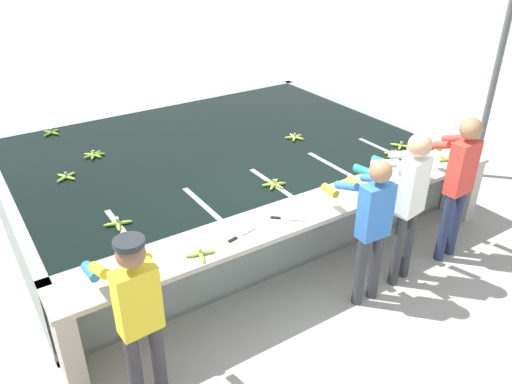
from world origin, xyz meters
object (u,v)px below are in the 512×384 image
object	(u,v)px
banana_bunch_floating_5	(118,223)
knife_0	(238,236)
banana_bunch_floating_0	(51,133)
banana_bunch_ledge_1	(200,253)
support_post_right	(496,73)
worker_0	(137,309)
banana_bunch_floating_2	(274,184)
banana_bunch_floating_3	(401,146)
knife_1	(283,218)
banana_bunch_floating_1	(395,155)
banana_bunch_floating_6	(66,177)
banana_bunch_floating_4	(295,137)
worker_3	(458,176)
banana_bunch_ledge_0	(449,160)
worker_1	(371,220)
worker_2	(408,196)
banana_bunch_floating_7	(94,155)

from	to	relation	value
banana_bunch_floating_5	knife_0	bearing A→B (deg)	-43.86
banana_bunch_floating_0	banana_bunch_ledge_1	xyz separation A→B (m)	(0.39, -3.71, 0.00)
banana_bunch_floating_0	support_post_right	distance (m)	6.29
banana_bunch_floating_0	worker_0	bearing A→B (deg)	-94.91
banana_bunch_floating_2	banana_bunch_floating_3	size ratio (longest dim) A/B	1.11
banana_bunch_floating_2	knife_1	size ratio (longest dim) A/B	1.01
banana_bunch_floating_1	knife_0	xyz separation A→B (m)	(-2.62, -0.50, -0.01)
banana_bunch_floating_6	knife_1	distance (m)	2.61
banana_bunch_floating_4	banana_bunch_ledge_1	bearing A→B (deg)	-143.68
worker_3	banana_bunch_ledge_1	xyz separation A→B (m)	(-2.93, 0.43, -0.13)
banana_bunch_ledge_0	worker_1	bearing A→B (deg)	-163.30
support_post_right	banana_bunch_floating_2	bearing A→B (deg)	179.48
worker_3	banana_bunch_ledge_0	distance (m)	0.77
worker_1	banana_bunch_ledge_1	world-z (taller)	worker_1
worker_3	knife_0	xyz separation A→B (m)	(-2.51, 0.49, -0.14)
worker_3	support_post_right	size ratio (longest dim) A/B	0.54
banana_bunch_floating_3	support_post_right	distance (m)	1.90
knife_0	banana_bunch_floating_4	bearing A→B (deg)	40.94
worker_0	banana_bunch_floating_5	xyz separation A→B (m)	(0.32, 1.33, -0.06)
worker_3	banana_bunch_floating_6	size ratio (longest dim) A/B	6.58
worker_3	banana_bunch_floating_2	world-z (taller)	worker_3
banana_bunch_floating_2	banana_bunch_ledge_0	xyz separation A→B (m)	(2.17, -0.65, 0.00)
worker_1	worker_3	bearing A→B (deg)	2.06
banana_bunch_ledge_1	banana_bunch_floating_6	bearing A→B (deg)	104.97
worker_2	banana_bunch_floating_4	xyz separation A→B (m)	(0.19, 2.15, -0.14)
banana_bunch_ledge_0	banana_bunch_ledge_1	bearing A→B (deg)	-178.51
banana_bunch_floating_4	banana_bunch_floating_7	xyz separation A→B (m)	(-2.47, 0.92, -0.00)
worker_0	knife_1	world-z (taller)	worker_0
banana_bunch_floating_3	knife_0	world-z (taller)	banana_bunch_floating_3
banana_bunch_floating_1	banana_bunch_floating_4	distance (m)	1.36
banana_bunch_floating_2	banana_bunch_floating_4	world-z (taller)	same
worker_3	banana_bunch_floating_2	bearing A→B (deg)	144.39
banana_bunch_floating_7	banana_bunch_floating_5	bearing A→B (deg)	-99.90
banana_bunch_floating_2	knife_0	distance (m)	1.11
banana_bunch_floating_2	support_post_right	size ratio (longest dim) A/B	0.09
banana_bunch_floating_6	support_post_right	bearing A→B (deg)	-14.71
banana_bunch_floating_3	banana_bunch_floating_7	distance (m)	3.95
banana_bunch_floating_6	banana_bunch_floating_1	bearing A→B (deg)	-24.15
banana_bunch_floating_6	banana_bunch_ledge_0	world-z (taller)	banana_bunch_ledge_0
worker_0	banana_bunch_floating_3	xyz separation A→B (m)	(4.08, 1.16, -0.06)
knife_1	knife_0	bearing A→B (deg)	-176.08
worker_1	banana_bunch_floating_4	distance (m)	2.31
worker_2	banana_bunch_floating_2	distance (m)	1.45
banana_bunch_floating_0	knife_0	distance (m)	3.74
worker_2	banana_bunch_floating_7	xyz separation A→B (m)	(-2.28, 3.07, -0.14)
worker_1	banana_bunch_floating_1	distance (m)	1.78
worker_2	worker_3	bearing A→B (deg)	0.49
banana_bunch_floating_1	worker_0	bearing A→B (deg)	-165.23
banana_bunch_floating_5	banana_bunch_floating_6	xyz separation A→B (m)	(-0.15, 1.30, 0.00)
worker_2	banana_bunch_floating_3	bearing A→B (deg)	44.38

